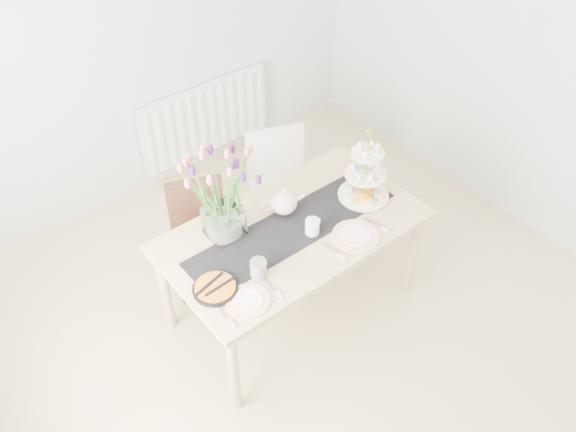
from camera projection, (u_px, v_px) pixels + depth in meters
room_shell at (345, 200)px, 3.06m from camera, size 4.50×4.50×4.50m
radiator at (206, 119)px, 5.13m from camera, size 1.20×0.08×0.60m
dining_table at (293, 237)px, 3.76m from camera, size 1.60×0.90×0.75m
chair_brown at (200, 227)px, 4.16m from camera, size 0.51×0.51×0.78m
chair_white at (279, 178)px, 4.46m from camera, size 0.56×0.56×0.86m
table_runner at (293, 228)px, 3.70m from camera, size 1.40×0.35×0.01m
tulip_vase at (220, 183)px, 3.40m from camera, size 0.72×0.72×0.62m
cake_stand at (365, 180)px, 3.83m from camera, size 0.33×0.33×0.48m
teapot at (284, 202)px, 3.75m from camera, size 0.33×0.31×0.18m
cream_jug at (374, 171)px, 4.04m from camera, size 0.10×0.10×0.10m
tart_tin at (215, 288)px, 3.33m from camera, size 0.25×0.25×0.03m
mug_grey at (258, 269)px, 3.38m from camera, size 0.13×0.13×0.11m
mug_white at (312, 227)px, 3.64m from camera, size 0.10×0.10×0.10m
mug_orange at (364, 196)px, 3.85m from camera, size 0.12×0.12×0.10m
plate_left at (248, 301)px, 3.28m from camera, size 0.27×0.27×0.01m
plate_right at (355, 236)px, 3.64m from camera, size 0.35×0.35×0.01m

